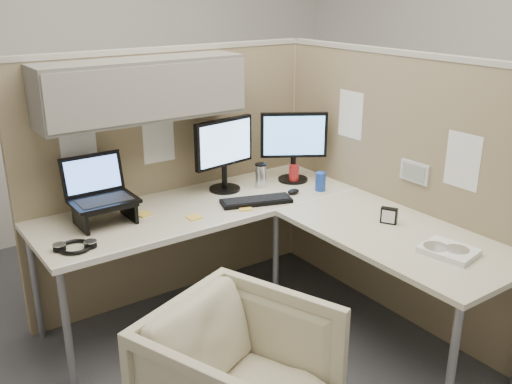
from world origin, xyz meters
TOP-DOWN VIEW (x-y plane):
  - ground at (0.00, 0.00)m, footprint 4.50×4.50m
  - partition_back at (-0.22, 0.83)m, footprint 2.00×0.36m
  - partition_right at (0.90, -0.07)m, footprint 0.07×2.03m
  - desk at (0.12, 0.13)m, footprint 2.00×1.98m
  - office_chair at (-0.54, -0.55)m, footprint 0.90×0.88m
  - monitor_left at (0.15, 0.67)m, footprint 0.44×0.20m
  - monitor_right at (0.63, 0.57)m, footprint 0.39×0.26m
  - laptop_station at (-0.69, 0.61)m, footprint 0.35×0.30m
  - keyboard at (0.18, 0.36)m, footprint 0.45×0.27m
  - mouse at (0.47, 0.36)m, footprint 0.09×0.06m
  - travel_mug at (0.37, 0.59)m, footprint 0.07×0.07m
  - soda_can_green at (0.65, 0.31)m, footprint 0.07×0.07m
  - soda_can_silver at (0.61, 0.53)m, footprint 0.07×0.07m
  - sticky_note_c at (-0.46, 0.58)m, footprint 0.09×0.09m
  - sticky_note_b at (0.07, 0.32)m, footprint 0.10×0.10m
  - sticky_note_a at (-0.25, 0.37)m, footprint 0.08×0.08m
  - headphones at (-0.93, 0.35)m, footprint 0.22×0.22m
  - paper_stack at (0.55, -0.76)m, footprint 0.24×0.28m
  - desk_clock at (0.60, -0.32)m, footprint 0.08×0.10m

SIDE VIEW (x-z plane):
  - ground at x=0.00m, z-range 0.00..0.00m
  - office_chair at x=-0.54m, z-range 0.00..0.73m
  - desk at x=0.12m, z-range 0.32..1.05m
  - sticky_note_c at x=-0.46m, z-range 0.73..0.74m
  - sticky_note_b at x=0.07m, z-range 0.73..0.74m
  - sticky_note_a at x=-0.25m, z-range 0.73..0.74m
  - keyboard at x=0.18m, z-range 0.73..0.75m
  - headphones at x=-0.93m, z-range 0.73..0.76m
  - mouse at x=0.47m, z-range 0.73..0.76m
  - paper_stack at x=0.55m, z-range 0.73..0.76m
  - desk_clock at x=0.60m, z-range 0.73..0.82m
  - soda_can_green at x=0.65m, z-range 0.73..0.85m
  - soda_can_silver at x=0.61m, z-range 0.73..0.85m
  - travel_mug at x=0.37m, z-range 0.73..0.89m
  - partition_right at x=0.90m, z-range 0.00..1.63m
  - laptop_station at x=-0.69m, z-range 0.69..1.05m
  - monitor_left at x=0.15m, z-range 0.77..1.24m
  - monitor_right at x=0.63m, z-range 0.77..1.24m
  - partition_back at x=-0.22m, z-range 0.28..1.91m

